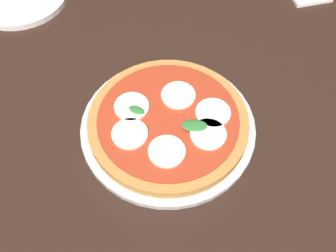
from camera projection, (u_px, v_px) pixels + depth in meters
ground_plane at (167, 234)px, 1.44m from camera, size 6.00×6.00×0.00m
dining_table at (166, 128)px, 0.90m from camera, size 1.31×1.20×0.75m
serving_tray at (168, 127)px, 0.78m from camera, size 0.32×0.32×0.01m
pizza at (168, 122)px, 0.77m from camera, size 0.30×0.30×0.03m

